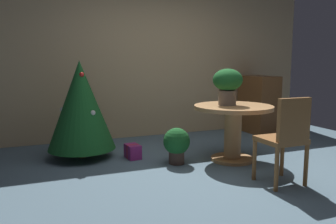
{
  "coord_description": "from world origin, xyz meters",
  "views": [
    {
      "loc": [
        -1.9,
        -3.34,
        1.26
      ],
      "look_at": [
        -0.49,
        0.12,
        0.71
      ],
      "focal_mm": 36.63,
      "sensor_mm": 36.0,
      "label": 1
    }
  ],
  "objects_px": {
    "round_dining_table": "(233,123)",
    "gift_box_purple": "(133,151)",
    "wooden_chair_near": "(286,136)",
    "potted_plant": "(177,143)",
    "wooden_cabinet": "(258,104)",
    "holiday_tree": "(81,105)",
    "flower_vase": "(228,83)"
  },
  "relations": [
    {
      "from": "wooden_cabinet",
      "to": "flower_vase",
      "type": "bearing_deg",
      "value": -138.27
    },
    {
      "from": "gift_box_purple",
      "to": "wooden_cabinet",
      "type": "height_order",
      "value": "wooden_cabinet"
    },
    {
      "from": "wooden_cabinet",
      "to": "potted_plant",
      "type": "distance_m",
      "value": 2.48
    },
    {
      "from": "wooden_chair_near",
      "to": "round_dining_table",
      "type": "bearing_deg",
      "value": 90.0
    },
    {
      "from": "round_dining_table",
      "to": "potted_plant",
      "type": "distance_m",
      "value": 0.77
    },
    {
      "from": "round_dining_table",
      "to": "holiday_tree",
      "type": "relative_size",
      "value": 0.78
    },
    {
      "from": "flower_vase",
      "to": "gift_box_purple",
      "type": "distance_m",
      "value": 1.51
    },
    {
      "from": "wooden_chair_near",
      "to": "holiday_tree",
      "type": "bearing_deg",
      "value": 133.99
    },
    {
      "from": "holiday_tree",
      "to": "gift_box_purple",
      "type": "xyz_separation_m",
      "value": [
        0.61,
        -0.29,
        -0.61
      ]
    },
    {
      "from": "wooden_chair_near",
      "to": "wooden_cabinet",
      "type": "bearing_deg",
      "value": 58.81
    },
    {
      "from": "wooden_chair_near",
      "to": "wooden_cabinet",
      "type": "distance_m",
      "value": 2.74
    },
    {
      "from": "round_dining_table",
      "to": "gift_box_purple",
      "type": "relative_size",
      "value": 3.9
    },
    {
      "from": "gift_box_purple",
      "to": "potted_plant",
      "type": "height_order",
      "value": "potted_plant"
    },
    {
      "from": "holiday_tree",
      "to": "wooden_chair_near",
      "type": "bearing_deg",
      "value": -46.01
    },
    {
      "from": "wooden_cabinet",
      "to": "potted_plant",
      "type": "height_order",
      "value": "wooden_cabinet"
    },
    {
      "from": "wooden_cabinet",
      "to": "potted_plant",
      "type": "relative_size",
      "value": 2.24
    },
    {
      "from": "gift_box_purple",
      "to": "holiday_tree",
      "type": "bearing_deg",
      "value": 154.44
    },
    {
      "from": "gift_box_purple",
      "to": "flower_vase",
      "type": "bearing_deg",
      "value": -25.12
    },
    {
      "from": "potted_plant",
      "to": "holiday_tree",
      "type": "bearing_deg",
      "value": 145.39
    },
    {
      "from": "round_dining_table",
      "to": "gift_box_purple",
      "type": "distance_m",
      "value": 1.36
    },
    {
      "from": "round_dining_table",
      "to": "wooden_chair_near",
      "type": "height_order",
      "value": "wooden_chair_near"
    },
    {
      "from": "gift_box_purple",
      "to": "potted_plant",
      "type": "distance_m",
      "value": 0.64
    },
    {
      "from": "round_dining_table",
      "to": "wooden_chair_near",
      "type": "distance_m",
      "value": 0.97
    },
    {
      "from": "round_dining_table",
      "to": "wooden_cabinet",
      "type": "height_order",
      "value": "wooden_cabinet"
    },
    {
      "from": "wooden_chair_near",
      "to": "gift_box_purple",
      "type": "bearing_deg",
      "value": 126.98
    },
    {
      "from": "gift_box_purple",
      "to": "wooden_chair_near",
      "type": "bearing_deg",
      "value": -53.02
    },
    {
      "from": "round_dining_table",
      "to": "wooden_chair_near",
      "type": "relative_size",
      "value": 1.09
    },
    {
      "from": "flower_vase",
      "to": "wooden_cabinet",
      "type": "distance_m",
      "value": 2.04
    },
    {
      "from": "holiday_tree",
      "to": "wooden_cabinet",
      "type": "xyz_separation_m",
      "value": [
        3.19,
        0.51,
        -0.19
      ]
    },
    {
      "from": "wooden_chair_near",
      "to": "holiday_tree",
      "type": "height_order",
      "value": "holiday_tree"
    },
    {
      "from": "flower_vase",
      "to": "holiday_tree",
      "type": "height_order",
      "value": "holiday_tree"
    },
    {
      "from": "wooden_chair_near",
      "to": "potted_plant",
      "type": "bearing_deg",
      "value": 123.01
    }
  ]
}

